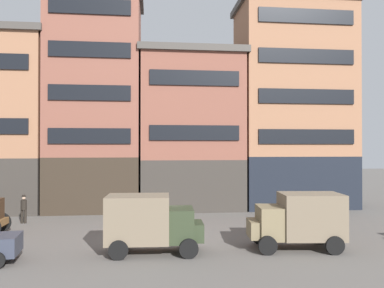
# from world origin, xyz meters

# --- Properties ---
(ground_plane) EXTENTS (120.00, 120.00, 0.00)m
(ground_plane) POSITION_xyz_m (0.00, 0.00, 0.00)
(ground_plane) COLOR #605B56
(building_center_left) EXTENTS (7.32, 5.72, 16.85)m
(building_center_left) POSITION_xyz_m (-4.59, 9.96, 8.47)
(building_center_left) COLOR #33281E
(building_center_left) RESTS_ON ground_plane
(building_center_right) EXTENTS (8.33, 5.72, 12.38)m
(building_center_right) POSITION_xyz_m (2.89, 9.97, 6.24)
(building_center_right) COLOR #38332D
(building_center_right) RESTS_ON ground_plane
(building_far_right) EXTENTS (9.38, 5.72, 16.75)m
(building_far_right) POSITION_xyz_m (11.39, 9.96, 8.42)
(building_far_right) COLOR black
(building_far_right) RESTS_ON ground_plane
(delivery_truck_near) EXTENTS (4.41, 2.26, 2.62)m
(delivery_truck_near) POSITION_xyz_m (-0.26, -2.52, 1.42)
(delivery_truck_near) COLOR #2D3823
(delivery_truck_near) RESTS_ON ground_plane
(delivery_truck_far) EXTENTS (4.49, 2.48, 2.62)m
(delivery_truck_far) POSITION_xyz_m (6.67, -2.61, 1.42)
(delivery_truck_far) COLOR #7A6B4C
(delivery_truck_far) RESTS_ON ground_plane
(pedestrian_officer) EXTENTS (0.51, 0.51, 1.79)m
(pedestrian_officer) POSITION_xyz_m (-8.28, 4.97, 0.98)
(pedestrian_officer) COLOR black
(pedestrian_officer) RESTS_ON ground_plane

